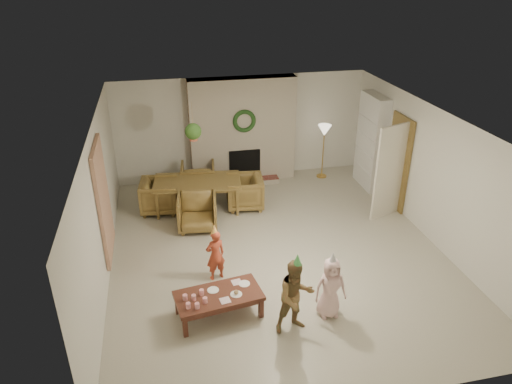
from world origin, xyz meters
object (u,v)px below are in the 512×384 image
object	(u,v)px
dining_chair_near	(197,212)
coffee_table_top	(219,296)
dining_chair_far	(198,178)
child_red	(215,255)
dining_table	(198,195)
dining_chair_right	(245,192)
child_plaid	(296,297)
child_pink	(330,288)
dining_chair_left	(160,196)

from	to	relation	value
dining_chair_near	coffee_table_top	distance (m)	2.69
dining_chair_near	dining_chair_far	bearing A→B (deg)	90.00
dining_chair_near	child_red	bearing A→B (deg)	-79.31
coffee_table_top	dining_chair_far	bearing A→B (deg)	79.70
dining_table	coffee_table_top	bearing A→B (deg)	-84.32
dining_chair_right	child_plaid	size ratio (longest dim) A/B	0.67
coffee_table_top	child_red	xyz separation A→B (m)	(0.08, 0.94, 0.10)
dining_table	child_pink	bearing A→B (deg)	-61.00
coffee_table_top	child_plaid	bearing A→B (deg)	-35.22
coffee_table_top	child_pink	xyz separation A→B (m)	(1.64, -0.33, 0.13)
child_red	child_pink	bearing A→B (deg)	124.86
dining_table	child_plaid	distance (m)	4.15
dining_chair_right	coffee_table_top	world-z (taller)	dining_chair_right
dining_chair_near	child_pink	distance (m)	3.46
dining_chair_near	dining_chair_right	distance (m)	1.29
dining_chair_near	child_plaid	bearing A→B (deg)	-64.95
child_red	dining_chair_left	bearing A→B (deg)	-88.06
dining_chair_far	coffee_table_top	bearing A→B (deg)	94.61
coffee_table_top	child_red	size ratio (longest dim) A/B	1.39
dining_table	dining_chair_far	xyz separation A→B (m)	(0.09, 0.80, 0.03)
dining_chair_near	child_plaid	size ratio (longest dim) A/B	0.67
child_plaid	child_pink	distance (m)	0.63
coffee_table_top	dining_chair_right	bearing A→B (deg)	64.27
dining_table	dining_chair_near	bearing A→B (deg)	-90.00
dining_chair_far	child_red	xyz separation A→B (m)	(-0.05, -3.36, 0.10)
dining_chair_left	child_pink	xyz separation A→B (m)	(2.40, -3.92, 0.14)
dining_chair_far	coffee_table_top	size ratio (longest dim) A/B	0.61
dining_chair_near	child_red	world-z (taller)	child_red
coffee_table_top	child_pink	size ratio (longest dim) A/B	1.29
child_plaid	child_red	bearing A→B (deg)	114.78
child_pink	coffee_table_top	bearing A→B (deg)	169.88
dining_chair_right	child_red	world-z (taller)	child_red
dining_table	dining_chair_left	bearing A→B (deg)	180.00
dining_chair_near	dining_chair_left	size ratio (longest dim) A/B	1.00
coffee_table_top	dining_chair_near	bearing A→B (deg)	82.47
dining_chair_left	dining_chair_near	bearing A→B (deg)	-135.00
child_red	child_pink	size ratio (longest dim) A/B	0.93
dining_chair_near	dining_chair_right	xyz separation A→B (m)	(1.09, 0.69, 0.00)
dining_chair_right	dining_table	bearing A→B (deg)	-90.00
dining_chair_near	coffee_table_top	size ratio (longest dim) A/B	0.61
child_plaid	dining_chair_right	bearing A→B (deg)	81.55
dining_chair_left	coffee_table_top	size ratio (longest dim) A/B	0.61
dining_table	child_red	world-z (taller)	child_red
dining_table	child_red	xyz separation A→B (m)	(0.04, -2.55, 0.14)
dining_chair_far	coffee_table_top	distance (m)	4.30
dining_chair_far	dining_chair_right	xyz separation A→B (m)	(0.91, -0.92, 0.00)
dining_chair_near	child_red	distance (m)	1.76
dining_table	dining_chair_right	size ratio (longest dim) A/B	2.34
dining_chair_right	child_pink	world-z (taller)	child_pink
dining_chair_near	coffee_table_top	bearing A→B (deg)	-82.61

